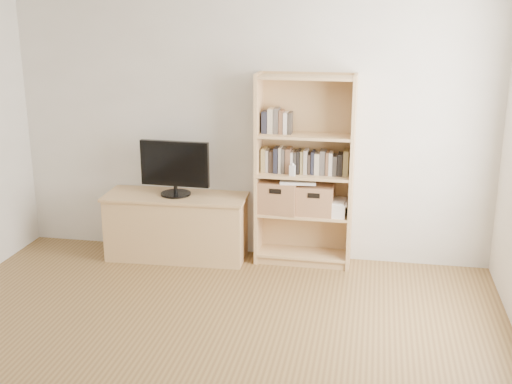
% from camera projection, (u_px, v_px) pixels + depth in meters
% --- Properties ---
extents(back_wall, '(4.50, 0.02, 2.60)m').
position_uv_depth(back_wall, '(249.00, 121.00, 5.95)').
color(back_wall, beige).
rests_on(back_wall, floor).
extents(tv_stand, '(1.32, 0.54, 0.60)m').
position_uv_depth(tv_stand, '(177.00, 227.00, 6.12)').
color(tv_stand, tan).
rests_on(tv_stand, floor).
extents(bookshelf, '(0.88, 0.32, 1.76)m').
position_uv_depth(bookshelf, '(304.00, 172.00, 5.83)').
color(bookshelf, tan).
rests_on(bookshelf, floor).
extents(television, '(0.66, 0.08, 0.52)m').
position_uv_depth(television, '(175.00, 168.00, 5.96)').
color(television, black).
rests_on(television, tv_stand).
extents(books_row_mid, '(0.85, 0.17, 0.23)m').
position_uv_depth(books_row_mid, '(305.00, 161.00, 5.82)').
color(books_row_mid, '#958251').
rests_on(books_row_mid, bookshelf).
extents(books_row_upper, '(0.35, 0.14, 0.18)m').
position_uv_depth(books_row_upper, '(284.00, 123.00, 5.76)').
color(books_row_upper, '#958251').
rests_on(books_row_upper, bookshelf).
extents(baby_monitor, '(0.06, 0.04, 0.10)m').
position_uv_depth(baby_monitor, '(292.00, 171.00, 5.74)').
color(baby_monitor, white).
rests_on(baby_monitor, bookshelf).
extents(basket_left, '(0.37, 0.32, 0.30)m').
position_uv_depth(basket_left, '(279.00, 196.00, 5.93)').
color(basket_left, '#926742').
rests_on(basket_left, bookshelf).
extents(basket_right, '(0.34, 0.28, 0.27)m').
position_uv_depth(basket_right, '(315.00, 199.00, 5.87)').
color(basket_right, '#926742').
rests_on(basket_right, bookshelf).
extents(laptop, '(0.34, 0.25, 0.03)m').
position_uv_depth(laptop, '(298.00, 181.00, 5.84)').
color(laptop, white).
rests_on(laptop, basket_left).
extents(magazine_stack, '(0.19, 0.26, 0.12)m').
position_uv_depth(magazine_stack, '(337.00, 209.00, 5.86)').
color(magazine_stack, beige).
rests_on(magazine_stack, bookshelf).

